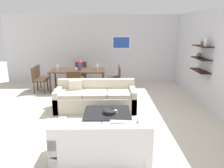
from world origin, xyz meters
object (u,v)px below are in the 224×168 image
dining_chair_left_near (38,78)px  dining_chair_head (81,72)px  coffee_table (107,120)px  centerpiece_vase (80,65)px  wine_glass_right_near (97,67)px  dining_chair_foot (74,83)px  dining_table (78,72)px  wine_glass_left_near (57,67)px  dining_chair_right_near (116,78)px  dining_chair_right_far (116,75)px  candle_jar (116,112)px  wine_glass_foot (76,69)px  wine_glass_head (79,65)px  sofa_beige (96,99)px  loveseat_white (102,144)px  wine_glass_left_far (58,66)px  decorative_bowl (110,111)px  dining_chair_left_far (41,76)px  wine_glass_right_far (98,66)px

dining_chair_left_near → dining_chair_head: size_ratio=1.00×
coffee_table → centerpiece_vase: (-0.97, 3.08, 0.74)m
wine_glass_right_near → dining_chair_foot: bearing=-133.4°
dining_table → wine_glass_left_near: wine_glass_left_near is taller
dining_chair_foot → dining_chair_right_near: (1.36, 0.65, 0.00)m
coffee_table → dining_chair_right_far: size_ratio=1.17×
candle_jar → centerpiece_vase: (-1.15, 3.14, 0.51)m
wine_glass_foot → dining_chair_foot: bearing=-90.0°
coffee_table → dining_chair_right_near: bearing=84.0°
coffee_table → wine_glass_head: size_ratio=7.22×
sofa_beige → loveseat_white: same height
dining_chair_left_near → wine_glass_foot: size_ratio=5.36×
dining_chair_left_near → wine_glass_left_far: size_ratio=5.03×
decorative_bowl → wine_glass_left_near: size_ratio=1.75×
loveseat_white → centerpiece_vase: size_ratio=4.74×
dining_chair_right_far → wine_glass_foot: 1.52m
dining_chair_left_far → wine_glass_left_near: 0.81m
dining_table → dining_chair_left_near: size_ratio=2.16×
dining_chair_head → dining_chair_foot: bearing=-90.0°
wine_glass_right_far → wine_glass_right_near: size_ratio=0.99×
decorative_bowl → wine_glass_right_far: wine_glass_right_far is taller
sofa_beige → wine_glass_right_near: size_ratio=11.91×
sofa_beige → decorative_bowl: bearing=-73.1°
dining_chair_left_near → wine_glass_foot: 1.42m
dining_table → wine_glass_foot: bearing=-90.0°
dining_chair_right_far → dining_chair_left_far: same height
dining_chair_right_far → wine_glass_foot: (-1.36, -0.58, 0.36)m
candle_jar → wine_glass_left_far: size_ratio=0.43×
coffee_table → dining_chair_right_far: dining_chair_right_far is taller
sofa_beige → dining_chair_right_near: dining_chair_right_near is taller
dining_chair_left_far → wine_glass_head: bearing=7.7°
decorative_bowl → dining_chair_right_far: dining_chair_right_far is taller
dining_chair_right_near → wine_glass_left_near: (-2.06, 0.09, 0.36)m
sofa_beige → wine_glass_right_far: size_ratio=11.98×
wine_glass_right_near → wine_glass_right_far: bearing=90.0°
wine_glass_right_near → wine_glass_left_far: (-1.40, 0.22, -0.01)m
sofa_beige → coffee_table: size_ratio=2.11×
loveseat_white → decorative_bowl: size_ratio=5.40×
dining_chair_right_far → wine_glass_left_far: wine_glass_left_far is taller
dining_chair_left_near → dining_chair_head: bearing=37.7°
dining_chair_left_near → wine_glass_head: size_ratio=6.16×
dining_chair_head → wine_glass_foot: size_ratio=5.36×
dining_chair_foot → wine_glass_right_near: wine_glass_right_near is taller
wine_glass_left_far → wine_glass_head: bearing=21.4°
wine_glass_left_far → centerpiece_vase: (0.79, -0.11, 0.06)m
loveseat_white → wine_glass_left_near: size_ratio=9.44×
dining_chair_right_far → wine_glass_foot: wine_glass_foot is taller
decorative_bowl → sofa_beige: bearing=106.9°
candle_jar → dining_chair_foot: 2.61m
loveseat_white → dining_chair_head: (-0.97, 5.19, 0.21)m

